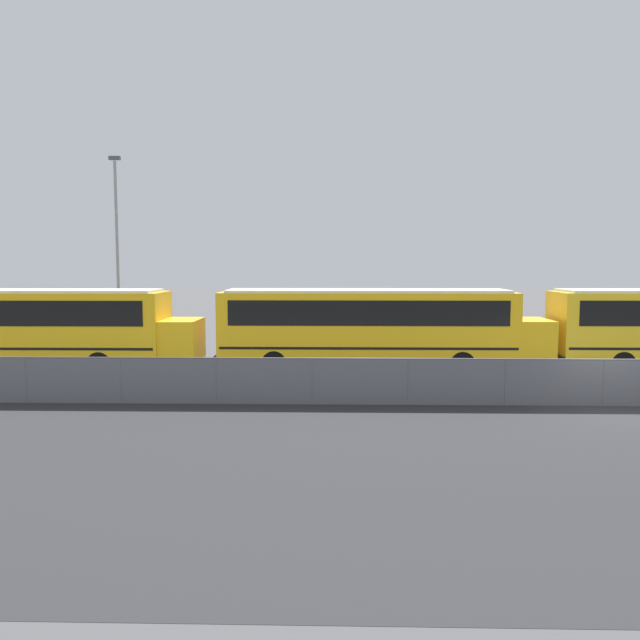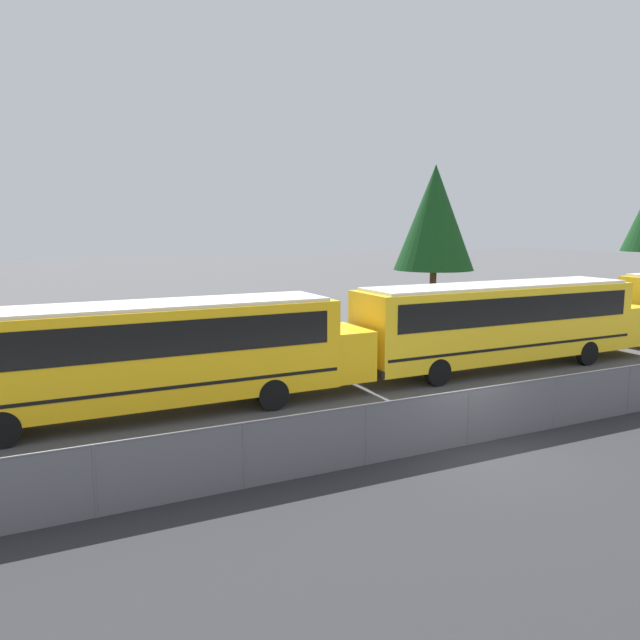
% 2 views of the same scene
% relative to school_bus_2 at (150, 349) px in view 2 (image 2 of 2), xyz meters
% --- Properties ---
extents(ground_plane, '(200.00, 200.00, 0.00)m').
position_rel_school_bus_2_xyz_m(ground_plane, '(6.75, -6.24, -1.99)').
color(ground_plane, '#4C4C4F').
extents(fence, '(96.84, 0.07, 1.49)m').
position_rel_school_bus_2_xyz_m(fence, '(6.75, -6.25, -1.22)').
color(fence, '#9EA0A5').
rests_on(fence, ground_plane).
extents(school_bus_2, '(13.52, 2.59, 3.36)m').
position_rel_school_bus_2_xyz_m(school_bus_2, '(0.00, 0.00, 0.00)').
color(school_bus_2, yellow).
rests_on(school_bus_2, ground_plane).
extents(school_bus_3, '(13.52, 2.59, 3.36)m').
position_rel_school_bus_2_xyz_m(school_bus_3, '(13.73, 0.13, 0.00)').
color(school_bus_3, yellow).
rests_on(school_bus_3, ground_plane).
extents(tree_1, '(5.26, 5.26, 9.49)m').
position_rel_school_bus_2_xyz_m(tree_1, '(21.56, 15.35, 4.07)').
color(tree_1, '#51381E').
rests_on(tree_1, ground_plane).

